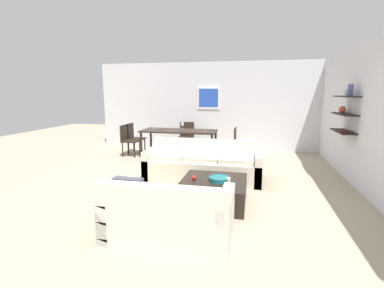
% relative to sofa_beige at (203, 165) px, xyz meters
% --- Properties ---
extents(ground_plane, '(18.00, 18.00, 0.00)m').
position_rel_sofa_beige_xyz_m(ground_plane, '(-0.09, -0.34, -0.29)').
color(ground_plane, tan).
extents(back_wall_unit, '(8.40, 0.09, 2.70)m').
position_rel_sofa_beige_xyz_m(back_wall_unit, '(0.20, 3.19, 1.06)').
color(back_wall_unit, silver).
rests_on(back_wall_unit, ground).
extents(right_wall_shelf_unit, '(0.34, 8.20, 2.70)m').
position_rel_sofa_beige_xyz_m(right_wall_shelf_unit, '(2.93, 0.27, 1.06)').
color(right_wall_shelf_unit, silver).
rests_on(right_wall_shelf_unit, ground).
extents(sofa_beige, '(2.37, 0.90, 0.78)m').
position_rel_sofa_beige_xyz_m(sofa_beige, '(0.00, 0.00, 0.00)').
color(sofa_beige, beige).
rests_on(sofa_beige, ground).
extents(loveseat_white, '(1.53, 0.90, 0.78)m').
position_rel_sofa_beige_xyz_m(loveseat_white, '(0.01, -2.47, 0.00)').
color(loveseat_white, silver).
rests_on(loveseat_white, ground).
extents(coffee_table, '(1.03, 1.08, 0.38)m').
position_rel_sofa_beige_xyz_m(coffee_table, '(0.40, -1.26, -0.10)').
color(coffee_table, black).
rests_on(coffee_table, ground).
extents(decorative_bowl, '(0.34, 0.34, 0.07)m').
position_rel_sofa_beige_xyz_m(decorative_bowl, '(0.50, -1.28, 0.13)').
color(decorative_bowl, '#19666B').
rests_on(decorative_bowl, coffee_table).
extents(candle_jar, '(0.07, 0.07, 0.09)m').
position_rel_sofa_beige_xyz_m(candle_jar, '(0.64, -1.35, 0.13)').
color(candle_jar, silver).
rests_on(candle_jar, coffee_table).
extents(apple_on_coffee_table, '(0.08, 0.08, 0.08)m').
position_rel_sofa_beige_xyz_m(apple_on_coffee_table, '(0.09, -1.32, 0.13)').
color(apple_on_coffee_table, red).
rests_on(apple_on_coffee_table, coffee_table).
extents(dining_table, '(2.07, 0.86, 0.75)m').
position_rel_sofa_beige_xyz_m(dining_table, '(-1.01, 1.84, 0.39)').
color(dining_table, black).
rests_on(dining_table, ground).
extents(dining_chair_left_far, '(0.44, 0.44, 0.88)m').
position_rel_sofa_beige_xyz_m(dining_chair_left_far, '(-2.45, 2.04, 0.21)').
color(dining_chair_left_far, black).
rests_on(dining_chair_left_far, ground).
extents(dining_chair_left_near, '(0.44, 0.44, 0.88)m').
position_rel_sofa_beige_xyz_m(dining_chair_left_near, '(-2.45, 1.65, 0.21)').
color(dining_chair_left_near, black).
rests_on(dining_chair_left_near, ground).
extents(dining_chair_head, '(0.44, 0.44, 0.88)m').
position_rel_sofa_beige_xyz_m(dining_chair_head, '(-1.01, 2.68, 0.21)').
color(dining_chair_head, black).
rests_on(dining_chair_head, ground).
extents(dining_chair_right_near, '(0.44, 0.44, 0.88)m').
position_rel_sofa_beige_xyz_m(dining_chair_right_near, '(0.43, 1.65, 0.21)').
color(dining_chair_right_near, black).
rests_on(dining_chair_right_near, ground).
extents(wine_glass_head, '(0.08, 0.08, 0.19)m').
position_rel_sofa_beige_xyz_m(wine_glass_head, '(-1.01, 2.22, 0.59)').
color(wine_glass_head, silver).
rests_on(wine_glass_head, dining_table).
extents(wine_glass_left_near, '(0.07, 0.07, 0.16)m').
position_rel_sofa_beige_xyz_m(wine_glass_left_near, '(-1.75, 1.74, 0.58)').
color(wine_glass_left_near, silver).
rests_on(wine_glass_left_near, dining_table).
extents(wine_glass_left_far, '(0.07, 0.07, 0.16)m').
position_rel_sofa_beige_xyz_m(wine_glass_left_far, '(-1.75, 1.95, 0.58)').
color(wine_glass_left_far, silver).
rests_on(wine_glass_left_far, dining_table).
extents(wine_glass_right_near, '(0.07, 0.07, 0.17)m').
position_rel_sofa_beige_xyz_m(wine_glass_right_near, '(-0.27, 1.74, 0.58)').
color(wine_glass_right_near, silver).
rests_on(wine_glass_right_near, dining_table).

